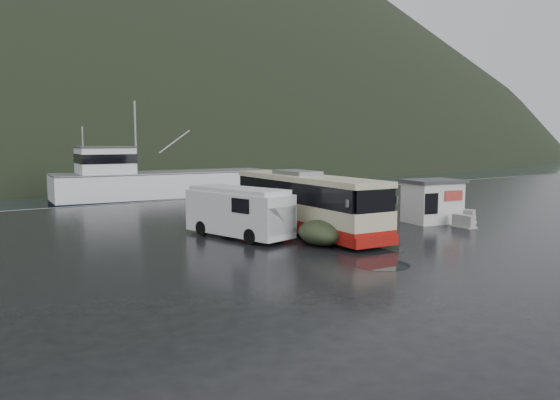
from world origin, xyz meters
TOP-DOWN VIEW (x-y plane):
  - ground at (0.00, 0.00)m, footprint 160.00×160.00m
  - quay_edge at (0.00, 20.00)m, footprint 160.00×0.60m
  - coach_bus at (0.64, 1.43)m, footprint 3.84×11.77m
  - white_van at (-3.09, 2.17)m, footprint 3.37×6.40m
  - waste_bin_left at (0.97, -2.57)m, footprint 1.25×1.25m
  - waste_bin_right at (1.41, 0.22)m, footprint 1.16×1.16m
  - dome_tent at (-0.85, -1.65)m, footprint 2.94×3.43m
  - ticket_kiosk at (8.91, -0.10)m, footprint 3.68×3.04m
  - jersey_barrier_a at (8.88, -2.36)m, footprint 0.77×1.44m
  - jersey_barrier_b at (10.25, -1.17)m, footprint 1.26×1.79m
  - fishing_trawler at (4.03, 28.04)m, footprint 24.88×7.73m
  - puddles at (4.09, -0.06)m, footprint 14.15×15.01m

SIDE VIEW (x-z plane):
  - ground at x=0.00m, z-range 0.00..0.00m
  - quay_edge at x=0.00m, z-range -0.75..0.75m
  - coach_bus at x=0.64m, z-range -1.63..1.63m
  - white_van at x=-3.09m, z-range -1.27..1.27m
  - waste_bin_left at x=0.97m, z-range -0.76..0.76m
  - waste_bin_right at x=1.41m, z-range -0.74..0.74m
  - dome_tent at x=-0.85m, z-range -0.57..0.57m
  - ticket_kiosk at x=8.91m, z-range -1.28..1.28m
  - jersey_barrier_a at x=8.88m, z-range -0.35..0.35m
  - jersey_barrier_b at x=10.25m, z-range -0.41..0.41m
  - fishing_trawler at x=4.03m, z-range -4.89..4.89m
  - puddles at x=4.09m, z-range 0.00..0.01m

